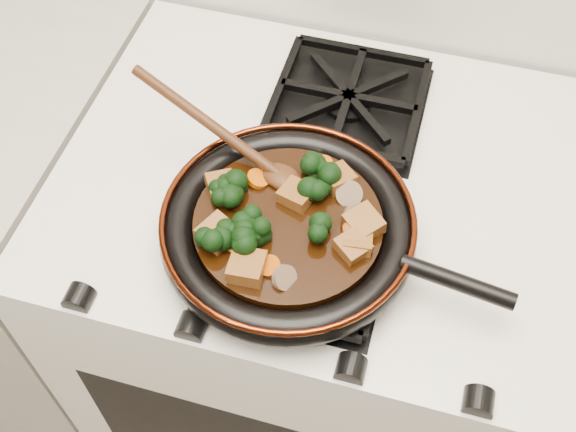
# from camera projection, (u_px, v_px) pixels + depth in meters

# --- Properties ---
(stove) EXTENTS (0.76, 0.60, 0.90)m
(stove) POSITION_uv_depth(u_px,v_px,m) (316.00, 321.00, 1.39)
(stove) COLOR white
(stove) RESTS_ON ground
(burner_grate_front) EXTENTS (0.23, 0.23, 0.03)m
(burner_grate_front) POSITION_uv_depth(u_px,v_px,m) (300.00, 250.00, 0.94)
(burner_grate_front) COLOR black
(burner_grate_front) RESTS_ON stove
(burner_grate_back) EXTENTS (0.23, 0.23, 0.03)m
(burner_grate_back) POSITION_uv_depth(u_px,v_px,m) (348.00, 101.00, 1.09)
(burner_grate_back) COLOR black
(burner_grate_back) RESTS_ON stove
(skillet) EXTENTS (0.45, 0.33, 0.05)m
(skillet) POSITION_uv_depth(u_px,v_px,m) (290.00, 228.00, 0.92)
(skillet) COLOR black
(skillet) RESTS_ON burner_grate_front
(braising_sauce) EXTENTS (0.24, 0.24, 0.02)m
(braising_sauce) POSITION_uv_depth(u_px,v_px,m) (288.00, 226.00, 0.92)
(braising_sauce) COLOR black
(braising_sauce) RESTS_ON skillet
(tofu_cube_0) EXTENTS (0.06, 0.06, 0.03)m
(tofu_cube_0) POSITION_uv_depth(u_px,v_px,m) (218.00, 234.00, 0.89)
(tofu_cube_0) COLOR brown
(tofu_cube_0) RESTS_ON braising_sauce
(tofu_cube_1) EXTENTS (0.05, 0.05, 0.02)m
(tofu_cube_1) POSITION_uv_depth(u_px,v_px,m) (221.00, 186.00, 0.93)
(tofu_cube_1) COLOR brown
(tofu_cube_1) RESTS_ON braising_sauce
(tofu_cube_2) EXTENTS (0.05, 0.06, 0.03)m
(tofu_cube_2) POSITION_uv_depth(u_px,v_px,m) (338.00, 179.00, 0.94)
(tofu_cube_2) COLOR brown
(tofu_cube_2) RESTS_ON braising_sauce
(tofu_cube_3) EXTENTS (0.04, 0.04, 0.02)m
(tofu_cube_3) POSITION_uv_depth(u_px,v_px,m) (358.00, 241.00, 0.88)
(tofu_cube_3) COLOR brown
(tofu_cube_3) RESTS_ON braising_sauce
(tofu_cube_4) EXTENTS (0.06, 0.06, 0.03)m
(tofu_cube_4) POSITION_uv_depth(u_px,v_px,m) (364.00, 224.00, 0.90)
(tofu_cube_4) COLOR brown
(tofu_cube_4) RESTS_ON braising_sauce
(tofu_cube_5) EXTENTS (0.05, 0.05, 0.02)m
(tofu_cube_5) POSITION_uv_depth(u_px,v_px,m) (297.00, 195.00, 0.92)
(tofu_cube_5) COLOR brown
(tofu_cube_5) RESTS_ON braising_sauce
(tofu_cube_6) EXTENTS (0.05, 0.05, 0.02)m
(tofu_cube_6) POSITION_uv_depth(u_px,v_px,m) (353.00, 247.00, 0.88)
(tofu_cube_6) COLOR brown
(tofu_cube_6) RESTS_ON braising_sauce
(tofu_cube_7) EXTENTS (0.04, 0.05, 0.03)m
(tofu_cube_7) POSITION_uv_depth(u_px,v_px,m) (247.00, 267.00, 0.86)
(tofu_cube_7) COLOR brown
(tofu_cube_7) RESTS_ON braising_sauce
(broccoli_floret_0) EXTENTS (0.09, 0.09, 0.05)m
(broccoli_floret_0) POSITION_uv_depth(u_px,v_px,m) (237.00, 182.00, 0.94)
(broccoli_floret_0) COLOR black
(broccoli_floret_0) RESTS_ON braising_sauce
(broccoli_floret_1) EXTENTS (0.08, 0.08, 0.06)m
(broccoli_floret_1) POSITION_uv_depth(u_px,v_px,m) (223.00, 197.00, 0.92)
(broccoli_floret_1) COLOR black
(broccoli_floret_1) RESTS_ON braising_sauce
(broccoli_floret_2) EXTENTS (0.08, 0.08, 0.05)m
(broccoli_floret_2) POSITION_uv_depth(u_px,v_px,m) (321.00, 231.00, 0.89)
(broccoli_floret_2) COLOR black
(broccoli_floret_2) RESTS_ON braising_sauce
(broccoli_floret_3) EXTENTS (0.08, 0.08, 0.07)m
(broccoli_floret_3) POSITION_uv_depth(u_px,v_px,m) (333.00, 176.00, 0.94)
(broccoli_floret_3) COLOR black
(broccoli_floret_3) RESTS_ON braising_sauce
(broccoli_floret_4) EXTENTS (0.08, 0.08, 0.06)m
(broccoli_floret_4) POSITION_uv_depth(u_px,v_px,m) (238.00, 238.00, 0.88)
(broccoli_floret_4) COLOR black
(broccoli_floret_4) RESTS_ON braising_sauce
(broccoli_floret_5) EXTENTS (0.07, 0.08, 0.07)m
(broccoli_floret_5) POSITION_uv_depth(u_px,v_px,m) (213.00, 235.00, 0.88)
(broccoli_floret_5) COLOR black
(broccoli_floret_5) RESTS_ON braising_sauce
(broccoli_floret_6) EXTENTS (0.09, 0.08, 0.07)m
(broccoli_floret_6) POSITION_uv_depth(u_px,v_px,m) (320.00, 191.00, 0.92)
(broccoli_floret_6) COLOR black
(broccoli_floret_6) RESTS_ON braising_sauce
(broccoli_floret_7) EXTENTS (0.08, 0.09, 0.07)m
(broccoli_floret_7) POSITION_uv_depth(u_px,v_px,m) (251.00, 233.00, 0.89)
(broccoli_floret_7) COLOR black
(broccoli_floret_7) RESTS_ON braising_sauce
(broccoli_floret_8) EXTENTS (0.08, 0.08, 0.08)m
(broccoli_floret_8) POSITION_uv_depth(u_px,v_px,m) (258.00, 229.00, 0.89)
(broccoli_floret_8) COLOR black
(broccoli_floret_8) RESTS_ON braising_sauce
(broccoli_floret_9) EXTENTS (0.07, 0.08, 0.06)m
(broccoli_floret_9) POSITION_uv_depth(u_px,v_px,m) (314.00, 173.00, 0.94)
(broccoli_floret_9) COLOR black
(broccoli_floret_9) RESTS_ON braising_sauce
(carrot_coin_0) EXTENTS (0.03, 0.03, 0.01)m
(carrot_coin_0) POSITION_uv_depth(u_px,v_px,m) (354.00, 229.00, 0.90)
(carrot_coin_0) COLOR #C24F05
(carrot_coin_0) RESTS_ON braising_sauce
(carrot_coin_1) EXTENTS (0.03, 0.03, 0.02)m
(carrot_coin_1) POSITION_uv_depth(u_px,v_px,m) (270.00, 266.00, 0.86)
(carrot_coin_1) COLOR #C24F05
(carrot_coin_1) RESTS_ON braising_sauce
(carrot_coin_2) EXTENTS (0.03, 0.03, 0.02)m
(carrot_coin_2) POSITION_uv_depth(u_px,v_px,m) (322.00, 166.00, 0.96)
(carrot_coin_2) COLOR #C24F05
(carrot_coin_2) RESTS_ON braising_sauce
(carrot_coin_3) EXTENTS (0.03, 0.03, 0.02)m
(carrot_coin_3) POSITION_uv_depth(u_px,v_px,m) (236.00, 243.00, 0.88)
(carrot_coin_3) COLOR #C24F05
(carrot_coin_3) RESTS_ON braising_sauce
(carrot_coin_4) EXTENTS (0.03, 0.03, 0.02)m
(carrot_coin_4) POSITION_uv_depth(u_px,v_px,m) (258.00, 179.00, 0.94)
(carrot_coin_4) COLOR #C24F05
(carrot_coin_4) RESTS_ON braising_sauce
(carrot_coin_5) EXTENTS (0.03, 0.03, 0.01)m
(carrot_coin_5) POSITION_uv_depth(u_px,v_px,m) (335.00, 171.00, 0.95)
(carrot_coin_5) COLOR #C24F05
(carrot_coin_5) RESTS_ON braising_sauce
(mushroom_slice_0) EXTENTS (0.04, 0.04, 0.03)m
(mushroom_slice_0) POSITION_uv_depth(u_px,v_px,m) (349.00, 194.00, 0.93)
(mushroom_slice_0) COLOR brown
(mushroom_slice_0) RESTS_ON braising_sauce
(mushroom_slice_1) EXTENTS (0.05, 0.05, 0.03)m
(mushroom_slice_1) POSITION_uv_depth(u_px,v_px,m) (357.00, 216.00, 0.91)
(mushroom_slice_1) COLOR brown
(mushroom_slice_1) RESTS_ON braising_sauce
(mushroom_slice_2) EXTENTS (0.04, 0.04, 0.03)m
(mushroom_slice_2) POSITION_uv_depth(u_px,v_px,m) (284.00, 278.00, 0.85)
(mushroom_slice_2) COLOR brown
(mushroom_slice_2) RESTS_ON braising_sauce
(wooden_spoon) EXTENTS (0.15, 0.07, 0.24)m
(wooden_spoon) POSITION_uv_depth(u_px,v_px,m) (239.00, 145.00, 0.95)
(wooden_spoon) COLOR #3F200D
(wooden_spoon) RESTS_ON braising_sauce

